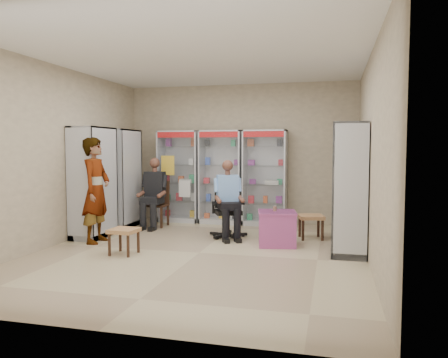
% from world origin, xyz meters
% --- Properties ---
extents(floor, '(6.00, 6.00, 0.00)m').
position_xyz_m(floor, '(0.00, 0.00, 0.00)').
color(floor, tan).
rests_on(floor, ground).
extents(room_shell, '(5.02, 6.02, 3.01)m').
position_xyz_m(room_shell, '(0.00, 0.00, 1.97)').
color(room_shell, '#BCAB8C').
rests_on(room_shell, ground).
extents(cabinet_back_left, '(0.90, 0.50, 2.00)m').
position_xyz_m(cabinet_back_left, '(-1.30, 2.73, 1.00)').
color(cabinet_back_left, '#B0B3B8').
rests_on(cabinet_back_left, floor).
extents(cabinet_back_mid, '(0.90, 0.50, 2.00)m').
position_xyz_m(cabinet_back_mid, '(-0.35, 2.73, 1.00)').
color(cabinet_back_mid, silver).
rests_on(cabinet_back_mid, floor).
extents(cabinet_back_right, '(0.90, 0.50, 2.00)m').
position_xyz_m(cabinet_back_right, '(0.60, 2.73, 1.00)').
color(cabinet_back_right, '#9FA1A6').
rests_on(cabinet_back_right, floor).
extents(cabinet_right_far, '(0.90, 0.50, 2.00)m').
position_xyz_m(cabinet_right_far, '(2.23, 1.60, 1.00)').
color(cabinet_right_far, silver).
rests_on(cabinet_right_far, floor).
extents(cabinet_right_near, '(0.90, 0.50, 2.00)m').
position_xyz_m(cabinet_right_near, '(2.23, 0.50, 1.00)').
color(cabinet_right_near, silver).
rests_on(cabinet_right_near, floor).
extents(cabinet_left_far, '(0.90, 0.50, 2.00)m').
position_xyz_m(cabinet_left_far, '(-2.23, 1.80, 1.00)').
color(cabinet_left_far, '#ABAEB2').
rests_on(cabinet_left_far, floor).
extents(cabinet_left_near, '(0.90, 0.50, 2.00)m').
position_xyz_m(cabinet_left_near, '(-2.23, 0.70, 1.00)').
color(cabinet_left_near, '#B5B7BD').
rests_on(cabinet_left_near, floor).
extents(wooden_chair, '(0.42, 0.42, 0.94)m').
position_xyz_m(wooden_chair, '(-1.55, 2.00, 0.47)').
color(wooden_chair, black).
rests_on(wooden_chair, floor).
extents(seated_customer, '(0.44, 0.60, 1.34)m').
position_xyz_m(seated_customer, '(-1.55, 1.95, 0.67)').
color(seated_customer, black).
rests_on(seated_customer, floor).
extents(office_chair, '(0.75, 0.75, 1.04)m').
position_xyz_m(office_chair, '(0.15, 1.28, 0.52)').
color(office_chair, black).
rests_on(office_chair, floor).
extents(seated_shopkeeper, '(0.65, 0.73, 1.32)m').
position_xyz_m(seated_shopkeeper, '(0.15, 1.23, 0.66)').
color(seated_shopkeeper, '#6EA4DA').
rests_on(seated_shopkeeper, floor).
extents(pink_trunk, '(0.69, 0.67, 0.57)m').
position_xyz_m(pink_trunk, '(1.10, 0.81, 0.29)').
color(pink_trunk, '#AE457E').
rests_on(pink_trunk, floor).
extents(tea_glass, '(0.07, 0.07, 0.09)m').
position_xyz_m(tea_glass, '(1.06, 0.83, 0.62)').
color(tea_glass, '#541407').
rests_on(tea_glass, pink_trunk).
extents(woven_stool_a, '(0.52, 0.52, 0.43)m').
position_xyz_m(woven_stool_a, '(1.62, 1.50, 0.21)').
color(woven_stool_a, olive).
rests_on(woven_stool_a, floor).
extents(woven_stool_b, '(0.41, 0.41, 0.39)m').
position_xyz_m(woven_stool_b, '(-1.09, -0.36, 0.20)').
color(woven_stool_b, olive).
rests_on(woven_stool_b, floor).
extents(standing_man, '(0.46, 0.68, 1.80)m').
position_xyz_m(standing_man, '(-1.94, 0.30, 0.90)').
color(standing_man, '#949597').
rests_on(standing_man, floor).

